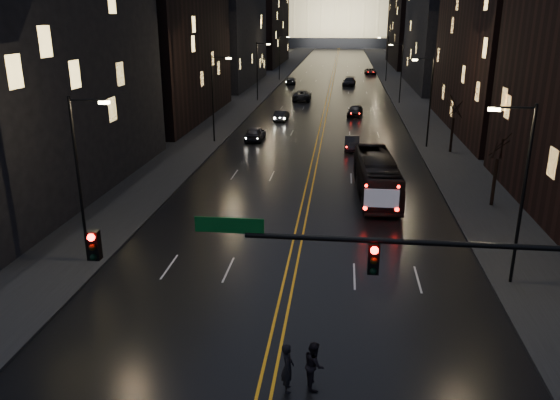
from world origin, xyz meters
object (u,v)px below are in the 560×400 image
(bus, at_px, (376,176))
(receding_car_a, at_px, (352,143))
(pedestrian_a, at_px, (288,368))
(oncoming_car_b, at_px, (281,116))
(traffic_signal, at_px, (452,277))
(pedestrian_b, at_px, (314,364))
(oncoming_car_a, at_px, (255,133))

(bus, bearing_deg, receding_car_a, 93.11)
(pedestrian_a, bearing_deg, bus, -19.89)
(oncoming_car_b, bearing_deg, pedestrian_a, 100.22)
(traffic_signal, distance_m, pedestrian_b, 6.03)
(oncoming_car_b, bearing_deg, traffic_signal, 105.48)
(bus, relative_size, oncoming_car_b, 2.66)
(traffic_signal, bearing_deg, bus, 92.11)
(bus, relative_size, oncoming_car_a, 2.40)
(pedestrian_a, bearing_deg, oncoming_car_a, 1.26)
(bus, relative_size, pedestrian_a, 5.77)
(traffic_signal, height_order, oncoming_car_a, traffic_signal)
(bus, relative_size, receding_car_a, 2.67)
(bus, height_order, receding_car_a, bus)
(bus, distance_m, receding_car_a, 14.93)
(traffic_signal, distance_m, oncoming_car_a, 43.68)
(bus, xyz_separation_m, pedestrian_a, (-4.25, -22.91, -0.57))
(receding_car_a, bearing_deg, oncoming_car_b, 121.26)
(oncoming_car_a, height_order, pedestrian_a, pedestrian_a)
(receding_car_a, height_order, pedestrian_a, pedestrian_a)
(pedestrian_a, height_order, pedestrian_b, pedestrian_a)
(receding_car_a, distance_m, pedestrian_b, 37.43)
(oncoming_car_b, bearing_deg, oncoming_car_a, 86.26)
(oncoming_car_b, xyz_separation_m, pedestrian_a, (6.15, -52.78, 0.27))
(oncoming_car_b, relative_size, receding_car_a, 1.00)
(traffic_signal, height_order, receding_car_a, traffic_signal)
(bus, bearing_deg, pedestrian_b, -101.43)
(oncoming_car_a, xyz_separation_m, receding_car_a, (10.34, -3.16, -0.10))
(receding_car_a, bearing_deg, traffic_signal, -85.43)
(bus, xyz_separation_m, receding_car_a, (-1.59, 14.82, -0.85))
(pedestrian_a, bearing_deg, pedestrian_b, -78.65)
(oncoming_car_b, xyz_separation_m, receding_car_a, (8.81, -15.05, -0.00))
(oncoming_car_a, height_order, oncoming_car_b, oncoming_car_a)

